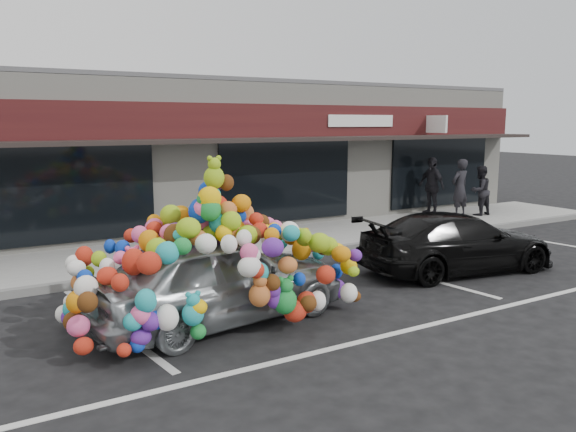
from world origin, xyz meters
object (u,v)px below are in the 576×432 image
toy_car (218,267)px  black_sedan (457,242)px  pedestrian_a (460,188)px  pedestrian_b (480,191)px  pedestrian_c (431,186)px

toy_car → black_sedan: size_ratio=1.09×
black_sedan → pedestrian_a: 6.37m
toy_car → pedestrian_a: bearing=-73.9°
pedestrian_b → pedestrian_c: (-1.27, 0.88, 0.13)m
pedestrian_b → pedestrian_a: bearing=-9.6°
toy_car → pedestrian_b: (10.98, 4.47, 0.07)m
pedestrian_a → pedestrian_c: size_ratio=0.98×
toy_car → pedestrian_b: bearing=-76.1°
pedestrian_b → pedestrian_c: pedestrian_c is taller
toy_car → pedestrian_c: (9.71, 5.35, 0.20)m
black_sedan → pedestrian_c: bearing=-31.5°
pedestrian_b → toy_car: bearing=21.8°
toy_car → pedestrian_b: toy_car is taller
pedestrian_a → pedestrian_c: (-0.49, 0.75, 0.02)m
black_sedan → pedestrian_c: size_ratio=2.30×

